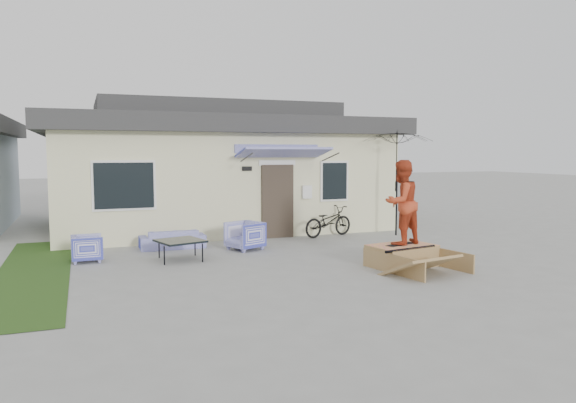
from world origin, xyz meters
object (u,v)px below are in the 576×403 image
object	(u,v)px
loveseat	(172,236)
coffee_table	(180,250)
skater	(401,201)
bicycle	(328,218)
patio_umbrella	(397,176)
skateboard	(401,244)
skate_ramp	(402,256)
armchair_right	(245,234)
armchair_left	(87,247)

from	to	relation	value
loveseat	coffee_table	size ratio (longest dim) A/B	1.74
loveseat	skater	size ratio (longest dim) A/B	0.90
bicycle	patio_umbrella	world-z (taller)	patio_umbrella
patio_umbrella	skateboard	size ratio (longest dim) A/B	2.87
skateboard	skater	size ratio (longest dim) A/B	0.43
loveseat	skate_ramp	xyz separation A→B (m)	(4.29, -3.96, -0.09)
armchair_right	skater	world-z (taller)	skater
armchair_left	loveseat	bearing A→B (deg)	-65.30
coffee_table	skateboard	bearing A→B (deg)	-28.09
loveseat	skate_ramp	bearing A→B (deg)	137.84
loveseat	skater	xyz separation A→B (m)	(4.28, -3.92, 1.09)
patio_umbrella	coffee_table	bearing A→B (deg)	-168.04
skate_ramp	skateboard	distance (m)	0.26
loveseat	skate_ramp	distance (m)	5.84
coffee_table	bicycle	xyz separation A→B (m)	(4.62, 1.90, 0.31)
coffee_table	loveseat	bearing A→B (deg)	87.40
loveseat	patio_umbrella	world-z (taller)	patio_umbrella
armchair_left	skateboard	distance (m)	6.97
coffee_table	patio_umbrella	xyz separation A→B (m)	(6.60, 1.40, 1.52)
coffee_table	patio_umbrella	world-z (taller)	patio_umbrella
armchair_left	skater	size ratio (longest dim) A/B	0.37
skater	skate_ramp	bearing A→B (deg)	84.20
bicycle	patio_umbrella	bearing A→B (deg)	-119.88
armchair_left	patio_umbrella	size ratio (longest dim) A/B	0.30
bicycle	skate_ramp	world-z (taller)	bicycle
skater	armchair_left	bearing A→B (deg)	-40.63
patio_umbrella	skateboard	xyz separation A→B (m)	(-2.25, -3.72, -1.27)
armchair_left	skater	bearing A→B (deg)	-116.36
skate_ramp	armchair_right	bearing A→B (deg)	120.07
skate_ramp	patio_umbrella	bearing A→B (deg)	48.97
skate_ramp	skater	size ratio (longest dim) A/B	1.00
armchair_right	patio_umbrella	size ratio (longest dim) A/B	0.35
skater	patio_umbrella	bearing A→B (deg)	-137.22
bicycle	patio_umbrella	xyz separation A→B (m)	(1.98, -0.51, 1.21)
armchair_right	patio_umbrella	bearing A→B (deg)	74.78
loveseat	armchair_right	size ratio (longest dim) A/B	2.07
armchair_right	bicycle	distance (m)	3.12
armchair_left	bicycle	xyz separation A→B (m)	(6.61, 1.34, 0.21)
loveseat	skateboard	size ratio (longest dim) A/B	2.09
armchair_left	skater	distance (m)	7.05
armchair_left	skate_ramp	bearing A→B (deg)	-116.67
armchair_right	skateboard	world-z (taller)	armchair_right
patio_umbrella	skateboard	world-z (taller)	patio_umbrella
bicycle	skater	world-z (taller)	skater
bicycle	skate_ramp	size ratio (longest dim) A/B	0.93
armchair_left	coffee_table	size ratio (longest dim) A/B	0.71
skater	loveseat	bearing A→B (deg)	-58.57
coffee_table	bicycle	bearing A→B (deg)	22.40
armchair_right	bicycle	xyz separation A→B (m)	(2.88, 1.19, 0.15)
skateboard	loveseat	bearing A→B (deg)	118.17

